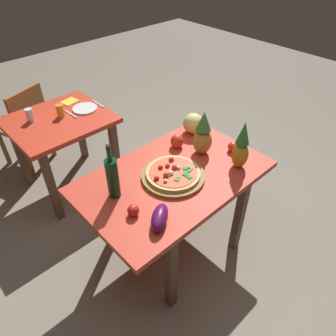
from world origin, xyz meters
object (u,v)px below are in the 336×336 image
at_px(pineapple_right, 241,148).
at_px(tomato_at_corner, 233,147).
at_px(melon, 193,123).
at_px(bell_pepper, 177,141).
at_px(eggplant, 160,217).
at_px(fork_utensil, 71,114).
at_px(pizza_board, 173,176).
at_px(display_table, 173,185).
at_px(napkin_folded, 70,101).
at_px(tomato_near_board, 133,210).
at_px(pizza, 173,173).
at_px(dining_chair, 25,123).
at_px(dinner_plate, 85,108).
at_px(wine_bottle, 113,177).
at_px(background_table, 61,131).
at_px(pineapple_left, 203,135).
at_px(knife_utensil, 98,104).
at_px(drinking_glass_juice, 60,111).
at_px(drinking_glass_water, 30,115).

height_order(pineapple_right, tomato_at_corner, pineapple_right).
relative_size(melon, bell_pepper, 1.51).
height_order(eggplant, fork_utensil, eggplant).
bearing_deg(pizza_board, tomato_at_corner, -8.83).
bearing_deg(eggplant, display_table, 35.69).
relative_size(pineapple_right, napkin_folded, 2.52).
bearing_deg(bell_pepper, fork_utensil, 109.14).
bearing_deg(tomato_near_board, napkin_folded, 73.91).
bearing_deg(melon, pizza, -149.90).
height_order(pizza, eggplant, eggplant).
relative_size(pizza_board, melon, 2.60).
height_order(dining_chair, dinner_plate, dining_chair).
relative_size(display_table, dining_chair, 1.51).
relative_size(wine_bottle, bell_pepper, 3.47).
bearing_deg(eggplant, dinner_plate, 74.72).
bearing_deg(napkin_folded, eggplant, -102.43).
bearing_deg(display_table, eggplant, -144.31).
height_order(display_table, background_table, same).
bearing_deg(pineapple_left, wine_bottle, 174.76).
distance_m(display_table, eggplant, 0.45).
height_order(tomato_near_board, knife_utensil, tomato_near_board).
xyz_separation_m(drinking_glass_juice, knife_utensil, (0.35, -0.03, -0.05)).
height_order(bell_pepper, eggplant, bell_pepper).
distance_m(pizza_board, tomato_at_corner, 0.53).
height_order(pizza_board, napkin_folded, pizza_board).
bearing_deg(knife_utensil, drinking_glass_juice, 175.13).
xyz_separation_m(pizza_board, eggplant, (-0.33, -0.23, 0.03)).
relative_size(display_table, eggplant, 6.40).
xyz_separation_m(display_table, bell_pepper, (0.25, 0.22, 0.14)).
bearing_deg(dinner_plate, drinking_glass_water, 162.49).
height_order(background_table, drinking_glass_juice, drinking_glass_juice).
xyz_separation_m(pizza_board, napkin_folded, (0.04, 1.44, -0.01)).
height_order(dining_chair, drinking_glass_juice, same).
height_order(pizza_board, eggplant, eggplant).
bearing_deg(pizza_board, bell_pepper, 41.59).
distance_m(display_table, tomato_at_corner, 0.53).
distance_m(display_table, wine_bottle, 0.48).
height_order(dining_chair, fork_utensil, dining_chair).
relative_size(dining_chair, pizza, 2.35).
relative_size(wine_bottle, tomato_near_board, 5.30).
bearing_deg(melon, dinner_plate, 115.15).
bearing_deg(background_table, knife_utensil, -2.39).
bearing_deg(wine_bottle, napkin_folded, 72.18).
height_order(pineapple_right, tomato_near_board, pineapple_right).
bearing_deg(pizza_board, pineapple_left, 9.91).
xyz_separation_m(fork_utensil, knife_utensil, (0.28, 0.00, 0.00)).
relative_size(bell_pepper, dinner_plate, 0.49).
bearing_deg(drinking_glass_water, pineapple_right, -63.48).
relative_size(dinner_plate, knife_utensil, 1.22).
distance_m(pizza_board, eggplant, 0.40).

